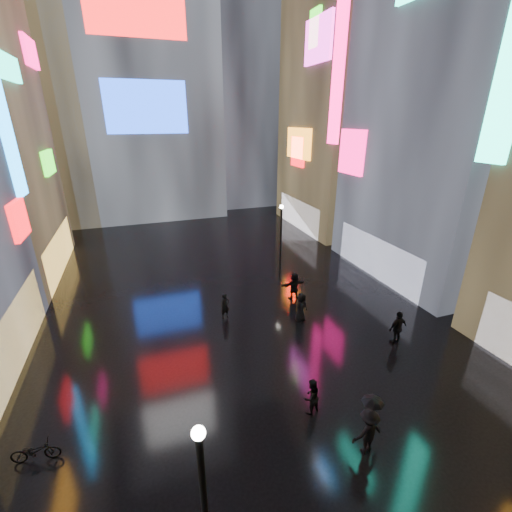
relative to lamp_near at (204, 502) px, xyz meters
name	(u,v)px	position (x,y,z in m)	size (l,w,h in m)	color
ground	(220,281)	(4.28, 16.78, -2.94)	(140.00, 140.00, 0.00)	black
building_right_mid	(470,49)	(20.25, 13.79, 12.04)	(10.28, 13.70, 30.00)	black
building_right_far	(351,85)	(20.25, 26.78, 11.03)	(10.28, 12.00, 28.00)	black
tower_main	(133,19)	(1.28, 40.75, 18.06)	(16.00, 14.20, 42.00)	black
tower_flank_right	(235,68)	(13.28, 42.78, 14.06)	(12.00, 12.00, 34.00)	black
tower_flank_left	(31,97)	(-9.72, 38.78, 10.06)	(10.00, 10.00, 26.00)	black
lamp_near	(204,502)	(0.00, 0.00, 0.00)	(0.30, 0.30, 5.20)	black
lamp_far	(281,235)	(9.09, 17.02, 0.00)	(0.30, 0.30, 5.20)	black
pedestrian_1	(311,397)	(4.91, 3.97, -2.17)	(0.75, 0.59, 1.55)	black
pedestrian_2	(368,432)	(5.94, 1.78, -2.04)	(1.16, 0.67, 1.80)	black
pedestrian_3	(398,328)	(11.24, 6.56, -2.00)	(1.10, 0.46, 1.88)	black
pedestrian_4	(301,307)	(7.50, 10.19, -2.06)	(0.86, 0.56, 1.76)	black
pedestrian_5	(294,286)	(8.24, 12.70, -2.04)	(1.68, 0.53, 1.81)	black
pedestrian_6	(225,306)	(3.44, 11.88, -2.16)	(0.57, 0.38, 1.57)	black
umbrella_1	(372,405)	(5.94, 1.78, -0.83)	(0.71, 0.71, 0.62)	black
umbrella_2	(302,286)	(7.50, 10.19, -0.70)	(1.05, 1.07, 0.97)	black
bicycle	(35,451)	(-4.95, 5.17, -2.52)	(0.56, 1.60, 0.84)	black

